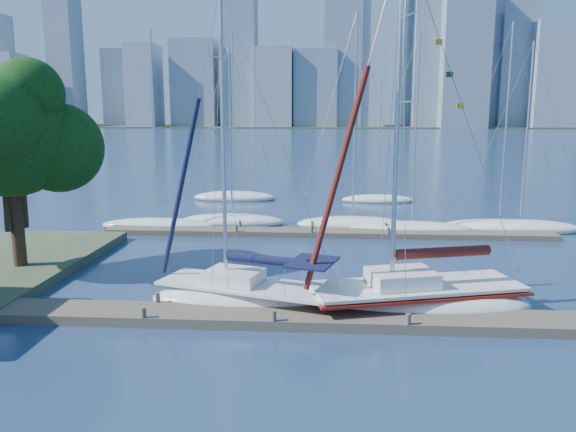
{
  "coord_description": "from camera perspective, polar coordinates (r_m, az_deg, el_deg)",
  "views": [
    {
      "loc": [
        1.9,
        -20.88,
        8.13
      ],
      "look_at": [
        0.2,
        4.0,
        3.52
      ],
      "focal_mm": 35.0,
      "sensor_mm": 36.0,
      "label": 1
    }
  ],
  "objects": [
    {
      "name": "tree",
      "position": [
        30.69,
        -26.42,
        7.58
      ],
      "size": [
        8.19,
        7.46,
        10.7
      ],
      "color": "#312215",
      "rests_on": "ground"
    },
    {
      "name": "sailboat_navy",
      "position": [
        24.04,
        -4.28,
        -6.63
      ],
      "size": [
        8.61,
        4.97,
        13.48
      ],
      "rotation": [
        0.0,
        0.0,
        -0.3
      ],
      "color": "white",
      "rests_on": "ground"
    },
    {
      "name": "bg_boat_0",
      "position": [
        41.06,
        -13.03,
        -0.85
      ],
      "size": [
        8.28,
        2.39,
        14.02
      ],
      "rotation": [
        0.0,
        0.0,
        -0.03
      ],
      "color": "white",
      "rests_on": "ground"
    },
    {
      "name": "bg_boat_6",
      "position": [
        53.23,
        -5.45,
        1.97
      ],
      "size": [
        7.82,
        2.84,
        15.65
      ],
      "rotation": [
        0.0,
        0.0,
        0.04
      ],
      "color": "white",
      "rests_on": "ground"
    },
    {
      "name": "far_shore",
      "position": [
        340.98,
        3.62,
        9.08
      ],
      "size": [
        800.0,
        100.0,
        1.5
      ],
      "primitive_type": "cube",
      "color": "#38472D",
      "rests_on": "ground"
    },
    {
      "name": "far_dock",
      "position": [
        37.73,
        3.97,
        -1.73
      ],
      "size": [
        30.0,
        1.8,
        0.36
      ],
      "primitive_type": "cube",
      "color": "brown",
      "rests_on": "ground"
    },
    {
      "name": "bg_boat_1",
      "position": [
        41.59,
        -5.7,
        -0.48
      ],
      "size": [
        8.07,
        4.62,
        13.08
      ],
      "rotation": [
        0.0,
        0.0,
        0.31
      ],
      "color": "white",
      "rests_on": "ground"
    },
    {
      "name": "bg_boat_5",
      "position": [
        42.08,
        22.48,
        -1.09
      ],
      "size": [
        8.35,
        2.52,
        13.13
      ],
      "rotation": [
        0.0,
        0.0,
        -0.01
      ],
      "color": "white",
      "rests_on": "ground"
    },
    {
      "name": "bg_boat_2",
      "position": [
        40.46,
        6.58,
        -0.76
      ],
      "size": [
        8.39,
        4.65,
        15.25
      ],
      "rotation": [
        0.0,
        0.0,
        0.29
      ],
      "color": "white",
      "rests_on": "ground"
    },
    {
      "name": "near_dock",
      "position": [
        22.41,
        -1.23,
        -10.26
      ],
      "size": [
        26.0,
        2.0,
        0.4
      ],
      "primitive_type": "cube",
      "color": "brown",
      "rests_on": "ground"
    },
    {
      "name": "sailboat_maroon",
      "position": [
        24.03,
        12.87,
        -6.76
      ],
      "size": [
        9.91,
        5.48,
        15.26
      ],
      "rotation": [
        0.0,
        0.0,
        0.27
      ],
      "color": "white",
      "rests_on": "ground"
    },
    {
      "name": "bg_boat_3",
      "position": [
        39.59,
        12.46,
        -1.24
      ],
      "size": [
        8.72,
        3.67,
        13.49
      ],
      "rotation": [
        0.0,
        0.0,
        -0.17
      ],
      "color": "white",
      "rests_on": "ground"
    },
    {
      "name": "bg_boat_7",
      "position": [
        52.43,
        9.12,
        1.68
      ],
      "size": [
        6.69,
        2.27,
        11.4
      ],
      "rotation": [
        0.0,
        0.0,
        -0.03
      ],
      "color": "white",
      "rests_on": "ground"
    },
    {
      "name": "bg_boat_4",
      "position": [
        42.21,
        20.66,
        -0.95
      ],
      "size": [
        8.3,
        2.7,
        14.42
      ],
      "rotation": [
        0.0,
        0.0,
        -0.06
      ],
      "color": "white",
      "rests_on": "ground"
    },
    {
      "name": "skyline",
      "position": [
        313.28,
        7.62,
        15.43
      ],
      "size": [
        501.69,
        51.31,
        108.61
      ],
      "color": "#7E8DA3",
      "rests_on": "ground"
    },
    {
      "name": "ground",
      "position": [
        22.49,
        -1.23,
        -10.73
      ],
      "size": [
        700.0,
        700.0,
        0.0
      ],
      "primitive_type": "plane",
      "color": "#162948",
      "rests_on": "ground"
    }
  ]
}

